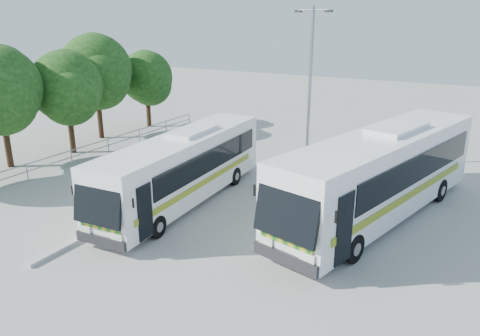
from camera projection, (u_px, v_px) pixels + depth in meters
The scene contains 9 objects.
ground at pixel (181, 219), 20.42m from camera, with size 100.00×100.00×0.00m, color gray.
kerb_divider at pixel (167, 193), 23.12m from camera, with size 0.40×16.00×0.15m, color #B2B2AD.
railing at pixel (84, 150), 28.12m from camera, with size 0.06×22.00×1.00m.
tree_far_c at pixel (67, 87), 28.91m from camera, with size 4.97×4.69×6.49m.
tree_far_d at pixel (96, 70), 32.36m from camera, with size 5.62×5.30×7.33m.
tree_far_e at pixel (147, 77), 36.07m from camera, with size 4.54×4.28×5.92m.
coach_main at pixel (183, 167), 21.73m from camera, with size 2.89×11.57×3.18m.
coach_adjacent at pixel (381, 173), 19.99m from camera, with size 5.86×13.65×3.72m.
lamppost at pixel (310, 81), 26.12m from camera, with size 2.19×0.41×8.95m.
Camera 1 is at (11.35, -15.09, 8.49)m, focal length 35.00 mm.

